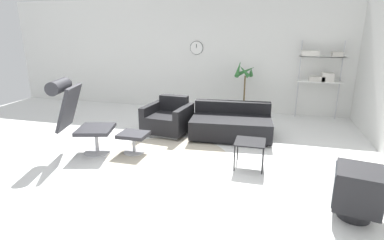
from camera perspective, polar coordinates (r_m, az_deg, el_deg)
name	(u,v)px	position (r m, az deg, el deg)	size (l,w,h in m)	color
ground_plane	(190,153)	(5.10, -0.40, -6.22)	(12.00, 12.00, 0.00)	white
wall_back	(222,56)	(7.72, 5.78, 12.11)	(12.00, 0.09, 2.80)	silver
round_rug	(168,158)	(4.92, -4.63, -7.15)	(2.01, 2.01, 0.01)	#BCB29E
lounge_chair	(75,109)	(5.22, -21.36, 1.88)	(1.02, 0.81, 1.24)	#BCBCC1
ottoman	(134,138)	(5.11, -11.07, -3.42)	(0.47, 0.40, 0.35)	#BCBCC1
armchair_red	(168,120)	(6.05, -4.54, 0.09)	(0.91, 0.91, 0.71)	silver
couch_low	(231,125)	(5.84, 7.47, -0.91)	(1.58, 1.08, 0.63)	black
side_table	(250,144)	(4.53, 11.00, -4.49)	(0.44, 0.44, 0.41)	black
crt_television	(357,191)	(3.76, 28.91, -11.77)	(0.55, 0.59, 0.57)	black
potted_plant	(244,98)	(7.22, 9.83, 4.17)	(0.45, 0.42, 1.34)	silver
shelf_unit	(321,67)	(7.40, 23.37, 9.22)	(0.95, 0.28, 1.79)	#BCBCC1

